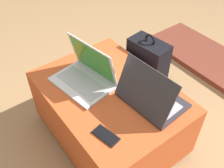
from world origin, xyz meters
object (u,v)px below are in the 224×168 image
object	(u,v)px
laptop_far	(150,96)
backpack	(147,71)
laptop_near	(86,75)
cell_phone	(106,136)

from	to	relation	value
laptop_far	backpack	world-z (taller)	laptop_far
laptop_far	laptop_near	bearing A→B (deg)	23.05
laptop_near	backpack	bearing A→B (deg)	82.25
cell_phone	backpack	world-z (taller)	backpack
laptop_far	cell_phone	xyz separation A→B (m)	(0.04, -0.32, -0.05)
laptop_near	cell_phone	world-z (taller)	laptop_near
laptop_far	cell_phone	world-z (taller)	laptop_far
laptop_near	cell_phone	bearing A→B (deg)	-28.56
backpack	cell_phone	bearing A→B (deg)	113.79
laptop_near	laptop_far	world-z (taller)	laptop_near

